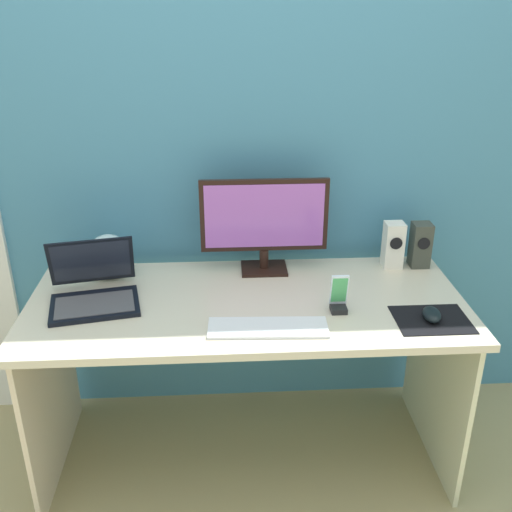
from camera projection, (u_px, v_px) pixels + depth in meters
The scene contains 12 objects.
ground_plane at pixel (248, 453), 2.40m from camera, with size 8.00×8.00×0.00m, color tan.
wall_back at pixel (241, 126), 2.27m from camera, with size 6.00×0.04×2.50m, color teal.
desk at pixel (247, 333), 2.17m from camera, with size 1.57×0.69×0.71m.
monitor at pixel (264, 222), 2.26m from camera, with size 0.49×0.14×0.37m.
speaker_right at pixel (420, 245), 2.34m from camera, with size 0.07×0.08×0.18m.
speaker_near_monitor at pixel (393, 245), 2.34m from camera, with size 0.08×0.07×0.19m.
laptop at pixel (94, 290), 2.09m from camera, with size 0.35×0.35×0.21m.
fishbowl at pixel (109, 256), 2.27m from camera, with size 0.17×0.17×0.17m, color silver.
keyboard_external at pixel (268, 328), 1.93m from camera, with size 0.39×0.13×0.01m, color white.
mousepad at pixel (432, 320), 1.99m from camera, with size 0.25×0.20×0.00m, color black.
mouse at pixel (432, 314), 1.98m from camera, with size 0.06×0.10×0.04m, color black.
phone_in_dock at pixel (339, 298), 2.02m from camera, with size 0.06×0.06×0.14m.
Camera 1 is at (-0.08, -1.86, 1.72)m, focal length 41.28 mm.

